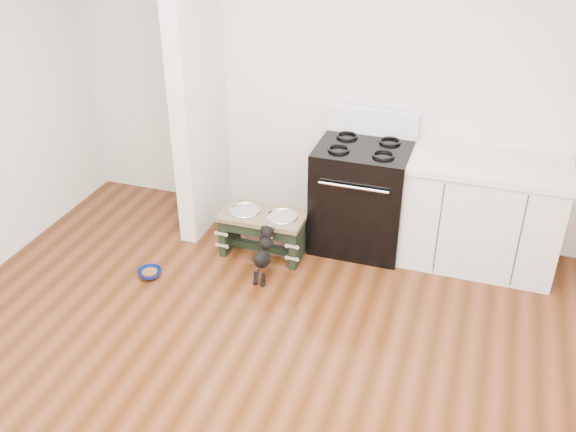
# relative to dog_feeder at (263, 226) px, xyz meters

# --- Properties ---
(ground) EXTENTS (5.00, 5.00, 0.00)m
(ground) POSITION_rel_dog_feeder_xyz_m (0.48, -1.73, -0.28)
(ground) COLOR #3E1E0B
(ground) RESTS_ON ground
(room_shell) EXTENTS (5.00, 5.00, 5.00)m
(room_shell) POSITION_rel_dog_feeder_xyz_m (0.48, -1.73, 1.34)
(room_shell) COLOR silver
(room_shell) RESTS_ON ground
(partition_wall) EXTENTS (0.15, 0.80, 2.70)m
(partition_wall) POSITION_rel_dog_feeder_xyz_m (-0.69, 0.37, 1.07)
(partition_wall) COLOR silver
(partition_wall) RESTS_ON ground
(oven_range) EXTENTS (0.76, 0.69, 1.14)m
(oven_range) POSITION_rel_dog_feeder_xyz_m (0.73, 0.43, 0.20)
(oven_range) COLOR black
(oven_range) RESTS_ON ground
(cabinet_run) EXTENTS (1.24, 0.64, 0.91)m
(cabinet_run) POSITION_rel_dog_feeder_xyz_m (1.71, 0.44, 0.18)
(cabinet_run) COLOR silver
(cabinet_run) RESTS_ON ground
(dog_feeder) EXTENTS (0.71, 0.38, 0.40)m
(dog_feeder) POSITION_rel_dog_feeder_xyz_m (0.00, 0.00, 0.00)
(dog_feeder) COLOR black
(dog_feeder) RESTS_ON ground
(puppy) EXTENTS (0.12, 0.36, 0.43)m
(puppy) POSITION_rel_dog_feeder_xyz_m (0.13, -0.32, -0.04)
(puppy) COLOR black
(puppy) RESTS_ON ground
(floor_bowl) EXTENTS (0.22, 0.22, 0.06)m
(floor_bowl) POSITION_rel_dog_feeder_xyz_m (-0.75, -0.61, -0.24)
(floor_bowl) COLOR navy
(floor_bowl) RESTS_ON ground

